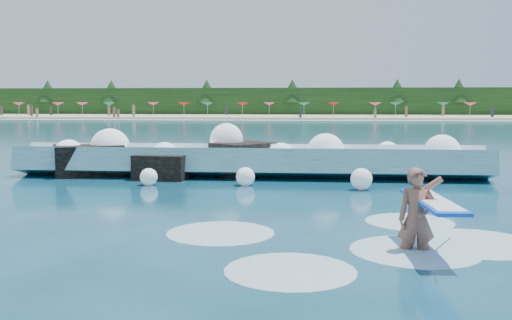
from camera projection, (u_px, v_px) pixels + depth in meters
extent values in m
plane|color=#07303F|center=(182.00, 221.00, 12.92)|extent=(200.00, 200.00, 0.00)
cube|color=tan|center=(291.00, 117.00, 90.15)|extent=(140.00, 20.00, 0.40)
cube|color=silver|center=(288.00, 120.00, 79.27)|extent=(140.00, 5.00, 0.08)
cube|color=black|center=(293.00, 102.00, 99.82)|extent=(140.00, 4.00, 5.00)
cube|color=teal|center=(249.00, 165.00, 20.55)|extent=(16.69, 2.54, 1.39)
cube|color=white|center=(251.00, 151.00, 21.30)|extent=(16.69, 1.18, 0.65)
cube|color=black|center=(89.00, 162.00, 21.04)|extent=(2.95, 2.68, 1.30)
cube|color=black|center=(163.00, 169.00, 19.98)|extent=(1.93, 1.57, 1.00)
cube|color=black|center=(243.00, 162.00, 20.91)|extent=(2.52, 2.56, 1.40)
imported|color=brown|center=(417.00, 219.00, 10.18)|extent=(0.67, 0.44, 1.84)
cube|color=blue|center=(433.00, 201.00, 10.17)|extent=(0.75, 2.56, 0.06)
cube|color=white|center=(433.00, 200.00, 10.17)|extent=(0.63, 2.34, 0.06)
cylinder|color=black|center=(442.00, 245.00, 8.99)|extent=(0.01, 0.91, 0.43)
sphere|color=white|center=(69.00, 155.00, 21.01)|extent=(1.17, 1.17, 1.17)
sphere|color=white|center=(110.00, 148.00, 21.39)|extent=(1.48, 1.48, 1.48)
sphere|color=white|center=(164.00, 156.00, 20.51)|extent=(1.01, 1.01, 1.01)
sphere|color=white|center=(226.00, 140.00, 21.39)|extent=(1.26, 1.26, 1.26)
sphere|color=white|center=(281.00, 158.00, 20.16)|extent=(1.06, 1.06, 1.06)
sphere|color=white|center=(326.00, 152.00, 20.16)|extent=(1.33, 1.33, 1.33)
sphere|color=white|center=(387.00, 154.00, 20.74)|extent=(0.89, 0.89, 0.89)
sphere|color=white|center=(442.00, 153.00, 19.59)|extent=(1.27, 1.27, 1.27)
sphere|color=white|center=(149.00, 177.00, 18.41)|extent=(0.57, 0.57, 0.57)
sphere|color=white|center=(245.00, 177.00, 18.32)|extent=(0.61, 0.61, 0.61)
sphere|color=white|center=(361.00, 179.00, 17.38)|extent=(0.66, 0.66, 0.66)
ellipsoid|color=silver|center=(414.00, 251.00, 10.33)|extent=(2.38, 2.38, 0.12)
ellipsoid|color=silver|center=(290.00, 271.00, 9.13)|extent=(2.18, 2.18, 0.11)
ellipsoid|color=silver|center=(475.00, 243.00, 10.90)|extent=(2.47, 2.47, 0.12)
ellipsoid|color=silver|center=(220.00, 233.00, 11.75)|extent=(2.27, 2.27, 0.11)
ellipsoid|color=silver|center=(409.00, 222.00, 12.83)|extent=(2.01, 2.01, 0.10)
cone|color=#E84469|center=(19.00, 104.00, 95.57)|extent=(2.00, 2.00, 0.50)
cone|color=#E84469|center=(58.00, 104.00, 94.00)|extent=(2.00, 2.00, 0.50)
cone|color=#E84469|center=(82.00, 104.00, 94.58)|extent=(2.00, 2.00, 0.50)
cone|color=#137872|center=(109.00, 104.00, 92.36)|extent=(2.00, 2.00, 0.50)
cone|color=#E84469|center=(153.00, 104.00, 96.17)|extent=(2.00, 2.00, 0.50)
cone|color=red|center=(184.00, 104.00, 92.59)|extent=(2.00, 2.00, 0.50)
cone|color=#137872|center=(208.00, 104.00, 92.09)|extent=(2.00, 2.00, 0.50)
cone|color=red|center=(242.00, 104.00, 92.89)|extent=(2.00, 2.00, 0.50)
cone|color=#E84469|center=(269.00, 104.00, 94.40)|extent=(2.00, 2.00, 0.50)
cone|color=#137872|center=(304.00, 104.00, 91.50)|extent=(2.00, 2.00, 0.50)
cone|color=red|center=(333.00, 104.00, 92.34)|extent=(2.00, 2.00, 0.50)
cone|color=#E84469|center=(375.00, 104.00, 89.70)|extent=(2.00, 2.00, 0.50)
cone|color=#137872|center=(396.00, 104.00, 92.66)|extent=(2.00, 2.00, 0.50)
cone|color=#137872|center=(443.00, 104.00, 91.62)|extent=(2.00, 2.00, 0.50)
cone|color=#E84469|center=(470.00, 104.00, 88.82)|extent=(2.00, 2.00, 0.50)
cube|color=#3F332D|center=(183.00, 111.00, 90.16)|extent=(0.35, 0.22, 1.37)
cube|color=#8C664C|center=(270.00, 111.00, 87.19)|extent=(0.35, 0.22, 1.61)
cube|color=#262633|center=(87.00, 110.00, 96.91)|extent=(0.35, 0.22, 1.49)
cube|color=#8C664C|center=(415.00, 111.00, 89.90)|extent=(0.35, 0.22, 1.41)
cube|color=#262633|center=(323.00, 111.00, 90.94)|extent=(0.35, 0.22, 1.47)
cube|color=brown|center=(210.00, 111.00, 87.14)|extent=(0.35, 0.22, 1.46)
cube|color=#3F332D|center=(53.00, 111.00, 94.18)|extent=(0.35, 0.22, 1.43)
cube|color=#262633|center=(334.00, 111.00, 86.96)|extent=(0.35, 0.22, 1.56)
cube|color=#3F332D|center=(117.00, 112.00, 86.30)|extent=(0.35, 0.22, 1.36)
cube|color=#8C664C|center=(224.00, 111.00, 86.50)|extent=(0.35, 0.22, 1.58)
cube|color=#262633|center=(334.00, 112.00, 84.52)|extent=(0.35, 0.22, 1.46)
cube|color=#8C664C|center=(406.00, 111.00, 90.99)|extent=(0.35, 0.22, 1.57)
cube|color=#262633|center=(128.00, 111.00, 91.18)|extent=(0.35, 0.22, 1.60)
cube|color=brown|center=(265.00, 114.00, 81.50)|extent=(0.35, 0.22, 1.42)
cube|color=#8C664C|center=(1.00, 110.00, 93.27)|extent=(0.35, 0.22, 1.54)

